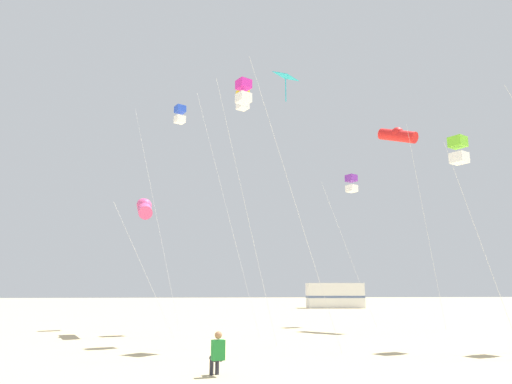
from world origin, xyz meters
TOP-DOWN VIEW (x-y plane):
  - kite_flyer_standing at (-0.88, 5.82)m, footprint 0.43×0.55m
  - kite_tube_rainbow at (-4.69, 16.98)m, footprint 3.06×3.16m
  - kite_box_lime at (9.15, 10.36)m, footprint 2.11×1.56m
  - kite_box_gold at (0.53, 17.93)m, footprint 3.37×3.06m
  - kite_box_magenta at (0.28, 13.22)m, footprint 2.66×1.74m
  - kite_tube_scarlet at (10.06, 18.38)m, footprint 2.96×3.14m
  - kite_diamond_cyan at (2.01, 11.25)m, footprint 3.36×2.36m
  - kite_box_blue at (-3.36, 21.12)m, footprint 3.39×3.17m
  - kite_box_violet at (7.96, 21.31)m, footprint 2.61×2.56m
  - rv_van_white at (13.07, 45.30)m, footprint 6.53×2.60m

SIDE VIEW (x-z plane):
  - kite_flyer_standing at x=-0.88m, z-range 0.03..1.19m
  - rv_van_white at x=13.07m, z-range -0.01..2.79m
  - kite_tube_rainbow at x=-4.69m, z-range 2.86..9.99m
  - kite_box_lime at x=9.15m, z-range 3.68..12.22m
  - kite_box_violet at x=7.96m, z-range 4.20..13.79m
  - kite_diamond_cyan at x=2.01m, z-range 5.08..16.78m
  - kite_tube_scarlet at x=10.06m, z-range 5.36..17.48m
  - kite_box_magenta at x=0.28m, z-range 5.45..17.55m
  - kite_box_gold at x=0.53m, z-range 6.24..19.95m
  - kite_box_blue at x=-3.36m, z-range 6.35..20.27m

